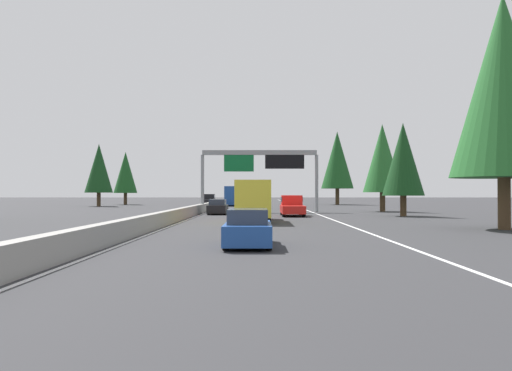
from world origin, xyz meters
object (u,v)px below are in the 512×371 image
Objects in this scene: conifer_right_foreground at (503,86)px; conifer_right_mid at (382,158)px; oncoming_near at (209,200)px; conifer_right_near at (403,159)px; bus_mid_center at (234,195)px; sedan_near_center at (248,229)px; box_truck_far_right at (253,199)px; sedan_distant_a at (257,204)px; pickup_near_right at (292,206)px; sedan_far_center at (218,207)px; conifer_left_mid at (99,168)px; sign_gantry_overhead at (261,163)px; conifer_left_far at (125,173)px; conifer_right_far at (337,160)px; minivan_mid_left at (258,198)px.

conifer_right_foreground is 27.29m from conifer_right_mid.
oncoming_near is 0.67× the size of conifer_right_near.
sedan_near_center is at bearing -176.68° from bus_mid_center.
box_truck_far_right is at bearing 9.46° from oncoming_near.
sedan_distant_a is at bearing 21.06° from conifer_right_foreground.
pickup_near_right is 1.27× the size of sedan_far_center.
sedan_far_center is 17.90m from conifer_right_near.
sedan_distant_a is 0.46× the size of conifer_left_mid.
conifer_left_mid reaches higher than bus_mid_center.
box_truck_far_right is (-29.04, 0.17, 0.93)m from sedan_distant_a.
sedan_near_center is at bearing 7.05° from oncoming_near.
conifer_left_mid is at bearing 61.46° from conifer_right_mid.
sign_gantry_overhead is at bearing 18.33° from pickup_near_right.
oncoming_near is 0.41× the size of conifer_right_foreground.
sedan_distant_a is at bearing 22.62° from oncoming_near.
oncoming_near is (49.07, 8.17, -0.70)m from box_truck_far_right.
conifer_right_near reaches higher than sedan_distant_a.
oncoming_near is 18.95m from conifer_left_mid.
conifer_right_foreground is at bearing -176.22° from conifer_right_near.
conifer_left_mid is at bearing 41.60° from pickup_near_right.
conifer_right_near is 11.03m from conifer_right_mid.
bus_mid_center is at bearing 10.94° from pickup_near_right.
sedan_distant_a is 27.25m from conifer_left_mid.
conifer_right_foreground is 1.61× the size of conifer_right_near.
sedan_far_center is at bearing 65.76° from pickup_near_right.
conifer_right_near reaches higher than box_truck_far_right.
oncoming_near is 0.60× the size of conifer_left_far.
sedan_near_center is at bearing 121.82° from conifer_right_foreground.
conifer_left_far is at bearing 24.14° from box_truck_far_right.
conifer_right_far is (51.88, -14.23, 6.25)m from box_truck_far_right.
pickup_near_right is 21.50m from conifer_right_foreground.
pickup_near_right is at bearing -177.41° from minivan_mid_left.
conifer_right_foreground is (-25.36, -13.75, 2.91)m from sign_gantry_overhead.
sedan_near_center is at bearing 179.91° from box_truck_far_right.
conifer_right_mid reaches higher than minivan_mid_left.
sedan_distant_a is 0.34× the size of conifer_right_far.
conifer_right_mid is at bearing 0.48° from conifer_right_foreground.
box_truck_far_right reaches higher than sedan_distant_a.
sedan_distant_a is 27.77m from conifer_right_far.
pickup_near_right is 37.18m from bus_mid_center.
minivan_mid_left is at bearing -37.87° from conifer_left_far.
pickup_near_right is 0.43× the size of conifer_right_far.
conifer_right_mid is 1.02× the size of conifer_left_mid.
sedan_near_center is at bearing -157.04° from conifer_left_mid.
oncoming_near is 37.53m from conifer_right_mid.
sedan_distant_a is 21.70m from oncoming_near.
sedan_near_center is 0.79× the size of oncoming_near.
sedan_near_center is 0.38× the size of bus_mid_center.
sedan_near_center is 0.79× the size of pickup_near_right.
pickup_near_right is 0.49× the size of bus_mid_center.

